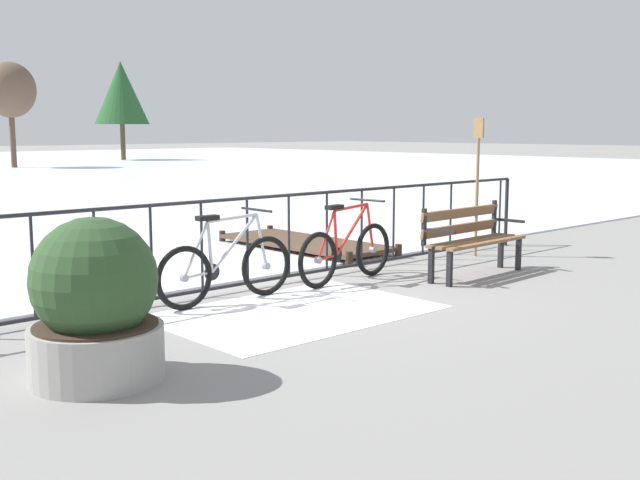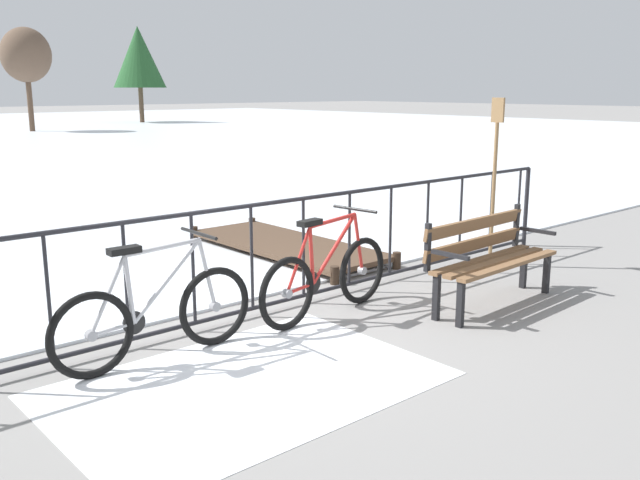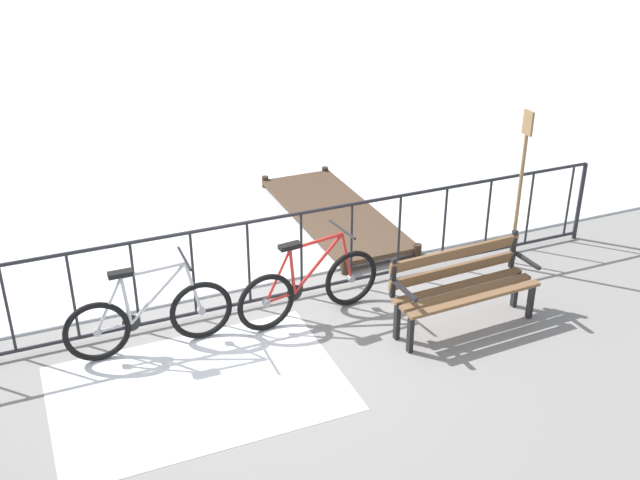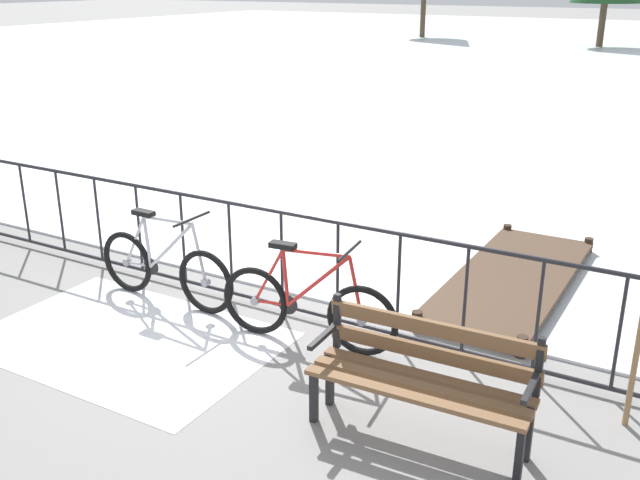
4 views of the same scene
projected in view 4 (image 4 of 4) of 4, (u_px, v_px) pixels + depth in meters
name	position (u px, v px, depth m)	size (l,w,h in m)	color
ground_plane	(283.00, 313.00, 7.21)	(160.00, 160.00, 0.00)	gray
snow_patch	(128.00, 339.00, 6.67)	(2.71, 1.84, 0.01)	white
railing_fence	(282.00, 260.00, 7.02)	(9.06, 0.06, 1.07)	#232328
bicycle_near_railing	(307.00, 307.00, 6.48)	(1.71, 0.52, 0.97)	black
bicycle_second	(165.00, 268.00, 7.34)	(1.71, 0.52, 0.97)	black
park_bench	(423.00, 371.00, 5.14)	(1.62, 0.55, 0.89)	brown
wooden_dock	(513.00, 277.00, 7.75)	(1.10, 3.01, 0.20)	#4C3828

